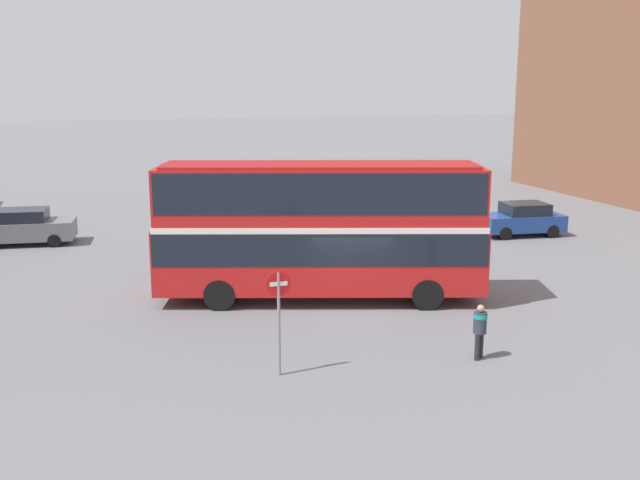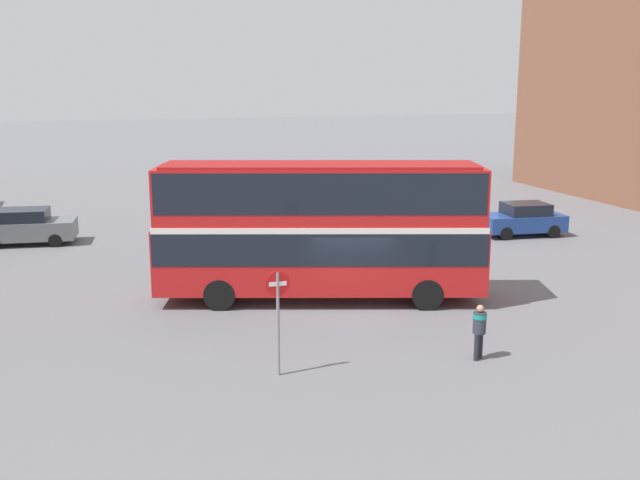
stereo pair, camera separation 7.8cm
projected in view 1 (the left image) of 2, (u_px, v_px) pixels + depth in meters
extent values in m
plane|color=slate|center=(347.00, 307.00, 25.24)|extent=(240.00, 240.00, 0.00)
cube|color=red|center=(320.00, 257.00, 25.73)|extent=(11.39, 5.66, 2.22)
cube|color=red|center=(320.00, 196.00, 25.28)|extent=(11.20, 5.54, 2.00)
cube|color=black|center=(320.00, 242.00, 25.62)|extent=(11.29, 5.66, 1.09)
cube|color=black|center=(320.00, 189.00, 25.23)|extent=(11.05, 5.52, 1.36)
cube|color=silver|center=(320.00, 224.00, 25.49)|extent=(11.29, 5.65, 0.20)
cube|color=maroon|center=(320.00, 165.00, 25.06)|extent=(10.67, 5.23, 0.10)
cylinder|color=black|center=(418.00, 277.00, 27.04)|extent=(1.10, 0.60, 1.06)
cylinder|color=black|center=(427.00, 294.00, 24.90)|extent=(1.10, 0.60, 1.06)
cylinder|color=black|center=(227.00, 277.00, 27.00)|extent=(1.10, 0.60, 1.06)
cylinder|color=black|center=(220.00, 295.00, 24.85)|extent=(1.10, 0.60, 1.06)
cylinder|color=#232328|center=(477.00, 347.00, 20.45)|extent=(0.14, 0.14, 0.75)
cylinder|color=#232328|center=(481.00, 345.00, 20.63)|extent=(0.14, 0.14, 0.75)
cylinder|color=#2D333D|center=(480.00, 323.00, 20.40)|extent=(0.50, 0.50, 0.59)
cylinder|color=teal|center=(480.00, 316.00, 20.36)|extent=(0.54, 0.54, 0.13)
sphere|color=tan|center=(481.00, 308.00, 20.31)|extent=(0.20, 0.20, 0.20)
cube|color=slate|center=(27.00, 230.00, 34.64)|extent=(4.48, 2.40, 0.85)
cube|color=black|center=(22.00, 215.00, 34.46)|extent=(2.42, 1.96, 0.55)
cylinder|color=black|center=(60.00, 233.00, 35.79)|extent=(0.62, 0.29, 0.60)
cylinder|color=black|center=(54.00, 241.00, 34.14)|extent=(0.62, 0.29, 0.60)
cylinder|color=black|center=(1.00, 235.00, 35.31)|extent=(0.62, 0.29, 0.60)
cube|color=navy|center=(521.00, 222.00, 36.64)|extent=(4.14, 2.31, 0.78)
cube|color=black|center=(525.00, 209.00, 36.53)|extent=(2.23, 1.92, 0.56)
cylinder|color=black|center=(505.00, 233.00, 35.65)|extent=(0.65, 0.29, 0.63)
cylinder|color=black|center=(490.00, 227.00, 37.29)|extent=(0.65, 0.29, 0.63)
cylinder|color=black|center=(552.00, 231.00, 36.13)|extent=(0.65, 0.29, 0.63)
cylinder|color=black|center=(535.00, 225.00, 37.77)|extent=(0.65, 0.29, 0.63)
cube|color=maroon|center=(387.00, 232.00, 34.37)|extent=(4.89, 2.83, 0.72)
cube|color=black|center=(384.00, 219.00, 34.15)|extent=(2.70, 2.14, 0.49)
cylinder|color=black|center=(401.00, 232.00, 35.84)|extent=(0.70, 0.37, 0.67)
cylinder|color=black|center=(423.00, 238.00, 34.48)|extent=(0.70, 0.37, 0.67)
cylinder|color=black|center=(352.00, 239.00, 34.39)|extent=(0.70, 0.37, 0.67)
cylinder|color=black|center=(372.00, 245.00, 33.04)|extent=(0.70, 0.37, 0.67)
cylinder|color=gray|center=(279.00, 324.00, 19.21)|extent=(0.08, 0.08, 2.77)
cylinder|color=red|center=(278.00, 284.00, 18.98)|extent=(0.66, 0.03, 0.66)
cube|color=white|center=(278.00, 284.00, 18.98)|extent=(0.46, 0.04, 0.11)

